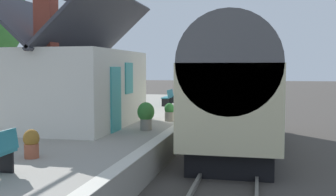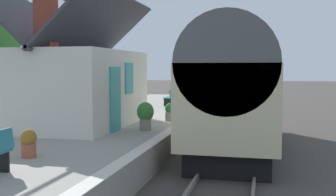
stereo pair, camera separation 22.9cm
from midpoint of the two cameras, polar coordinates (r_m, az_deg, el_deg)
The scene contains 15 objects.
ground_plane at distance 15.34m, azimuth 5.85°, elevation -6.60°, with size 160.00×160.00×0.00m, color #423D38.
platform at distance 16.21m, azimuth -8.36°, elevation -4.58°, with size 32.00×5.99×0.81m, color gray.
platform_edge_coping at distance 15.39m, azimuth 1.50°, elevation -3.46°, with size 32.00×0.36×0.02m, color beige.
rail_near at distance 15.23m, azimuth 11.95°, elevation -6.48°, with size 52.00×0.08×0.14m, color gray.
rail_far at distance 15.31m, azimuth 6.52°, elevation -6.36°, with size 52.00×0.08×0.14m, color gray.
train at distance 14.67m, azimuth 9.25°, elevation 1.60°, with size 9.54×2.73×4.32m.
station_building at distance 14.94m, azimuth -13.57°, elevation 1.95°, with size 5.99×4.12×5.57m.
bench_near_building at distance 24.65m, azimuth 1.07°, elevation 0.51°, with size 1.40×0.44×0.88m.
bench_by_lamp at distance 26.48m, azimuth 1.92°, elevation 0.77°, with size 1.40×0.43×0.88m.
bench_platform_end at distance 22.42m, azimuth -0.28°, elevation 0.15°, with size 1.41×0.47×0.88m.
planter_under_sign at distance 15.85m, azimuth -0.22°, elevation -1.96°, with size 0.39×0.39×0.70m.
planter_edge_far at distance 9.91m, azimuth -19.19°, elevation -5.99°, with size 0.36×0.36×0.67m.
planter_bench_left at distance 24.90m, azimuth 4.33°, elevation 0.07°, with size 0.77×0.32×0.57m.
planter_bench_right at distance 13.54m, azimuth -3.59°, elevation -2.33°, with size 0.57×0.57×0.93m.
planter_corner_building at distance 22.20m, azimuth -5.20°, elevation -0.41°, with size 0.82×0.32×0.59m.
Camera 1 is at (-15.00, -1.61, 2.87)m, focal length 43.59 mm.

